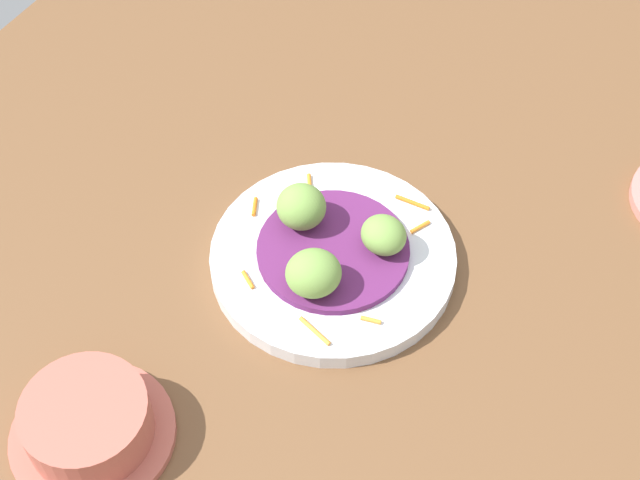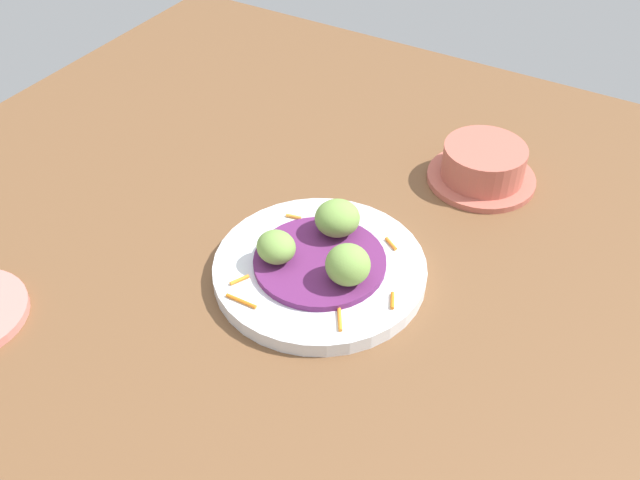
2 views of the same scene
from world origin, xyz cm
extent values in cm
cube|color=brown|center=(0.00, 0.00, 1.00)|extent=(110.00, 110.00, 2.00)
cylinder|color=silver|center=(3.98, 0.38, 2.85)|extent=(23.10, 23.10, 1.70)
cylinder|color=#60235B|center=(3.98, 0.38, 4.08)|extent=(14.29, 14.29, 0.75)
cylinder|color=orange|center=(9.22, 6.63, 3.90)|extent=(1.94, 1.47, 0.40)
cylinder|color=orange|center=(13.22, -1.17, 3.90)|extent=(1.30, 2.16, 0.40)
cylinder|color=orange|center=(0.35, -8.99, 3.90)|extent=(3.55, 0.47, 0.40)
cylinder|color=orange|center=(1.22, 8.57, 3.90)|extent=(3.65, 1.55, 0.40)
cylinder|color=orange|center=(-2.57, 5.20, 3.90)|extent=(1.86, 0.77, 0.40)
cylinder|color=orange|center=(-1.93, -6.56, 3.90)|extent=(1.34, 2.12, 0.40)
cylinder|color=orange|center=(9.68, -5.84, 3.90)|extent=(2.28, 3.31, 0.40)
ellipsoid|color=#759E47|center=(8.08, -1.33, 6.59)|extent=(4.70, 4.62, 4.28)
ellipsoid|color=#759E47|center=(3.41, 4.79, 6.46)|extent=(6.89, 6.86, 4.01)
ellipsoid|color=#759E47|center=(0.44, -2.32, 6.12)|extent=(5.29, 5.07, 3.33)
cylinder|color=#B75B4C|center=(12.82, 25.31, 2.40)|extent=(13.62, 13.62, 0.80)
cylinder|color=#B75B4C|center=(12.82, 25.31, 4.92)|extent=(10.30, 10.30, 4.24)
camera|label=1|loc=(-20.02, 46.59, 71.00)|focal=51.31mm
camera|label=2|loc=(33.10, -49.60, 57.28)|focal=41.03mm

